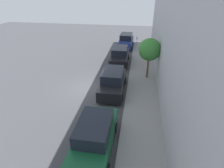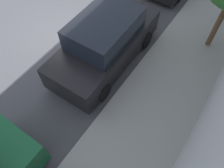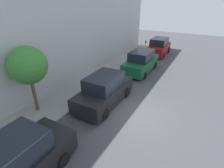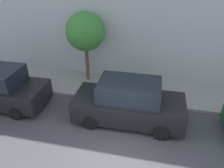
# 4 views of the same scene
# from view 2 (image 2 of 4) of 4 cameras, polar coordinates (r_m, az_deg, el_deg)

# --- Properties ---
(ground_plane) EXTENTS (60.00, 60.00, 0.00)m
(ground_plane) POSITION_cam_2_polar(r_m,az_deg,el_deg) (9.86, -12.28, 12.41)
(ground_plane) COLOR #424247
(sidewalk) EXTENTS (2.72, 32.00, 0.15)m
(sidewalk) POSITION_cam_2_polar(r_m,az_deg,el_deg) (8.08, 14.12, -0.77)
(sidewalk) COLOR gray
(sidewalk) RESTS_ON ground_plane
(parked_suv_third) EXTENTS (2.08, 4.83, 1.98)m
(parked_suv_third) POSITION_cam_2_polar(r_m,az_deg,el_deg) (8.04, -1.77, 10.88)
(parked_suv_third) COLOR black
(parked_suv_third) RESTS_ON ground_plane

